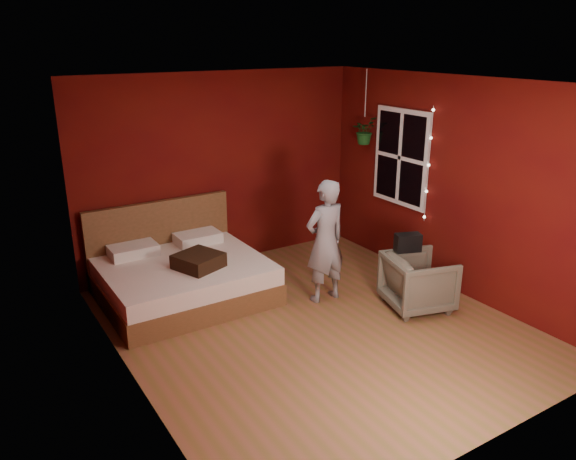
# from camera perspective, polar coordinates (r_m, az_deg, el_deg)

# --- Properties ---
(floor) EXTENTS (4.50, 4.50, 0.00)m
(floor) POSITION_cam_1_polar(r_m,az_deg,el_deg) (6.26, 2.82, -9.69)
(floor) COLOR brown
(floor) RESTS_ON ground
(room_walls) EXTENTS (4.04, 4.54, 2.62)m
(room_walls) POSITION_cam_1_polar(r_m,az_deg,el_deg) (5.65, 3.10, 5.41)
(room_walls) COLOR #561109
(room_walls) RESTS_ON ground
(window) EXTENTS (0.05, 0.97, 1.27)m
(window) POSITION_cam_1_polar(r_m,az_deg,el_deg) (7.59, 11.39, 7.23)
(window) COLOR white
(window) RESTS_ON room_walls
(fairy_lights) EXTENTS (0.04, 0.04, 1.45)m
(fairy_lights) POSITION_cam_1_polar(r_m,az_deg,el_deg) (7.21, 14.10, 6.41)
(fairy_lights) COLOR silver
(fairy_lights) RESTS_ON room_walls
(bed) EXTENTS (1.89, 1.61, 1.04)m
(bed) POSITION_cam_1_polar(r_m,az_deg,el_deg) (6.93, -10.77, -4.57)
(bed) COLOR brown
(bed) RESTS_ON ground
(person) EXTENTS (0.55, 0.37, 1.48)m
(person) POSITION_cam_1_polar(r_m,az_deg,el_deg) (6.58, 3.80, -1.15)
(person) COLOR gray
(person) RESTS_ON ground
(armchair) EXTENTS (0.88, 0.86, 0.65)m
(armchair) POSITION_cam_1_polar(r_m,az_deg,el_deg) (6.68, 13.09, -5.16)
(armchair) COLOR #5D5A49
(armchair) RESTS_ON ground
(handbag) EXTENTS (0.33, 0.24, 0.21)m
(handbag) POSITION_cam_1_polar(r_m,az_deg,el_deg) (6.63, 12.08, -1.25)
(handbag) COLOR black
(handbag) RESTS_ON armchair
(throw_pillow) EXTENTS (0.60, 0.60, 0.17)m
(throw_pillow) POSITION_cam_1_polar(r_m,az_deg,el_deg) (6.57, -9.08, -3.11)
(throw_pillow) COLOR black
(throw_pillow) RESTS_ON bed
(hanging_plant) EXTENTS (0.42, 0.40, 1.01)m
(hanging_plant) POSITION_cam_1_polar(r_m,az_deg,el_deg) (7.94, 7.75, 10.00)
(hanging_plant) COLOR silver
(hanging_plant) RESTS_ON room_walls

